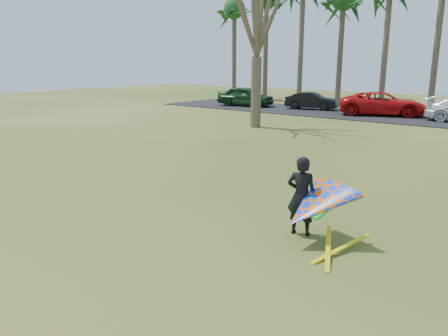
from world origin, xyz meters
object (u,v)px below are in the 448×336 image
Objects in this scene: car_1 at (312,101)px; kite_flyer at (312,204)px; bare_tree_left at (257,8)px; car_2 at (383,104)px; car_0 at (246,96)px.

kite_flyer is at bearing -165.18° from car_1.
kite_flyer is (12.93, -24.48, 0.10)m from car_1.
car_2 is at bearing 68.65° from bare_tree_left.
car_0 is at bearing 128.91° from bare_tree_left.
car_1 is (-1.91, 10.83, -6.15)m from bare_tree_left.
car_1 is 0.69× the size of car_2.
bare_tree_left is 13.83m from car_0.
kite_flyer reaches higher than car_2.
car_0 is 0.82× the size of car_2.
car_0 is 6.03m from car_1.
bare_tree_left reaches higher than car_1.
kite_flyer reaches higher than car_0.
kite_flyer is at bearing -51.08° from bare_tree_left.
bare_tree_left is 12.61m from car_1.
car_1 is (5.92, 1.14, -0.16)m from car_0.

